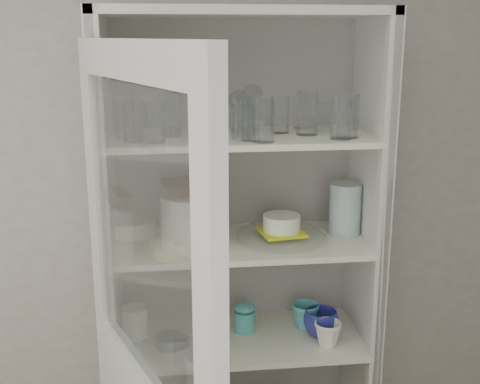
% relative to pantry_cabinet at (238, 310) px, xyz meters
% --- Properties ---
extents(wall_back, '(3.60, 0.02, 2.60)m').
position_rel_pantry_cabinet_xyz_m(wall_back, '(-0.20, 0.16, 0.36)').
color(wall_back, '#9F9A8B').
rests_on(wall_back, ground).
extents(pantry_cabinet, '(1.00, 0.45, 2.10)m').
position_rel_pantry_cabinet_xyz_m(pantry_cabinet, '(0.00, 0.00, 0.00)').
color(pantry_cabinet, silver).
rests_on(pantry_cabinet, floor).
extents(tumbler_0, '(0.08, 0.08, 0.14)m').
position_rel_pantry_cabinet_xyz_m(tumbler_0, '(-0.30, -0.20, 0.79)').
color(tumbler_0, silver).
rests_on(tumbler_0, shelf_glass).
extents(tumbler_1, '(0.08, 0.08, 0.13)m').
position_rel_pantry_cabinet_xyz_m(tumbler_1, '(-0.37, -0.18, 0.79)').
color(tumbler_1, silver).
rests_on(tumbler_1, shelf_glass).
extents(tumbler_2, '(0.08, 0.08, 0.13)m').
position_rel_pantry_cabinet_xyz_m(tumbler_2, '(-0.01, -0.20, 0.79)').
color(tumbler_2, silver).
rests_on(tumbler_2, shelf_glass).
extents(tumbler_3, '(0.09, 0.09, 0.15)m').
position_rel_pantry_cabinet_xyz_m(tumbler_3, '(0.06, -0.23, 0.80)').
color(tumbler_3, silver).
rests_on(tumbler_3, shelf_glass).
extents(tumbler_4, '(0.08, 0.08, 0.13)m').
position_rel_pantry_cabinet_xyz_m(tumbler_4, '(0.02, -0.20, 0.79)').
color(tumbler_4, silver).
rests_on(tumbler_4, shelf_glass).
extents(tumbler_5, '(0.08, 0.08, 0.14)m').
position_rel_pantry_cabinet_xyz_m(tumbler_5, '(0.33, -0.20, 0.79)').
color(tumbler_5, silver).
rests_on(tumbler_5, shelf_glass).
extents(tumbler_6, '(0.09, 0.09, 0.15)m').
position_rel_pantry_cabinet_xyz_m(tumbler_6, '(0.36, -0.17, 0.80)').
color(tumbler_6, silver).
rests_on(tumbler_6, shelf_glass).
extents(tumbler_7, '(0.08, 0.08, 0.14)m').
position_rel_pantry_cabinet_xyz_m(tumbler_7, '(-0.41, -0.08, 0.79)').
color(tumbler_7, silver).
rests_on(tumbler_7, shelf_glass).
extents(tumbler_8, '(0.08, 0.08, 0.15)m').
position_rel_pantry_cabinet_xyz_m(tumbler_8, '(-0.25, -0.07, 0.80)').
color(tumbler_8, silver).
rests_on(tumbler_8, shelf_glass).
extents(tumbler_9, '(0.09, 0.09, 0.15)m').
position_rel_pantry_cabinet_xyz_m(tumbler_9, '(0.02, -0.09, 0.79)').
color(tumbler_9, silver).
rests_on(tumbler_9, shelf_glass).
extents(tumbler_10, '(0.09, 0.09, 0.14)m').
position_rel_pantry_cabinet_xyz_m(tumbler_10, '(0.15, -0.04, 0.79)').
color(tumbler_10, silver).
rests_on(tumbler_10, shelf_glass).
extents(tumbler_11, '(0.10, 0.10, 0.15)m').
position_rel_pantry_cabinet_xyz_m(tumbler_11, '(0.24, -0.10, 0.80)').
color(tumbler_11, silver).
rests_on(tumbler_11, shelf_glass).
extents(goblet_0, '(0.07, 0.07, 0.16)m').
position_rel_pantry_cabinet_xyz_m(goblet_0, '(-0.23, 0.05, 0.80)').
color(goblet_0, silver).
rests_on(goblet_0, shelf_glass).
extents(goblet_1, '(0.07, 0.07, 0.16)m').
position_rel_pantry_cabinet_xyz_m(goblet_1, '(0.00, 0.03, 0.80)').
color(goblet_1, silver).
rests_on(goblet_1, shelf_glass).
extents(goblet_2, '(0.08, 0.08, 0.19)m').
position_rel_pantry_cabinet_xyz_m(goblet_2, '(0.06, 0.06, 0.81)').
color(goblet_2, silver).
rests_on(goblet_2, shelf_glass).
extents(goblet_3, '(0.07, 0.07, 0.15)m').
position_rel_pantry_cabinet_xyz_m(goblet_3, '(0.25, 0.04, 0.80)').
color(goblet_3, silver).
rests_on(goblet_3, shelf_glass).
extents(plate_stack_front, '(0.22, 0.22, 0.13)m').
position_rel_pantry_cabinet_xyz_m(plate_stack_front, '(-0.18, -0.11, 0.38)').
color(plate_stack_front, white).
rests_on(plate_stack_front, shelf_plates).
extents(plate_stack_back, '(0.21, 0.21, 0.06)m').
position_rel_pantry_cabinet_xyz_m(plate_stack_back, '(-0.41, 0.07, 0.35)').
color(plate_stack_back, white).
rests_on(plate_stack_back, shelf_plates).
extents(cream_bowl, '(0.26, 0.26, 0.07)m').
position_rel_pantry_cabinet_xyz_m(cream_bowl, '(-0.18, -0.11, 0.48)').
color(cream_bowl, silver).
rests_on(cream_bowl, plate_stack_front).
extents(terracotta_bowl, '(0.25, 0.25, 0.05)m').
position_rel_pantry_cabinet_xyz_m(terracotta_bowl, '(-0.18, -0.11, 0.54)').
color(terracotta_bowl, '#4B2D16').
rests_on(terracotta_bowl, cream_bowl).
extents(glass_platter, '(0.44, 0.44, 0.02)m').
position_rel_pantry_cabinet_xyz_m(glass_platter, '(0.16, -0.07, 0.33)').
color(glass_platter, silver).
rests_on(glass_platter, shelf_plates).
extents(yellow_trivet, '(0.18, 0.18, 0.01)m').
position_rel_pantry_cabinet_xyz_m(yellow_trivet, '(0.16, -0.07, 0.35)').
color(yellow_trivet, yellow).
rests_on(yellow_trivet, glass_platter).
extents(white_ramekin, '(0.18, 0.18, 0.06)m').
position_rel_pantry_cabinet_xyz_m(white_ramekin, '(0.16, -0.07, 0.38)').
color(white_ramekin, white).
rests_on(white_ramekin, yellow_trivet).
extents(grey_bowl_stack, '(0.12, 0.12, 0.20)m').
position_rel_pantry_cabinet_xyz_m(grey_bowl_stack, '(0.41, -0.04, 0.42)').
color(grey_bowl_stack, '#A2B7B6').
rests_on(grey_bowl_stack, shelf_plates).
extents(mug_blue, '(0.16, 0.16, 0.11)m').
position_rel_pantry_cabinet_xyz_m(mug_blue, '(0.32, -0.10, -0.03)').
color(mug_blue, navy).
rests_on(mug_blue, shelf_mugs).
extents(mug_teal, '(0.12, 0.12, 0.10)m').
position_rel_pantry_cabinet_xyz_m(mug_teal, '(0.27, -0.03, -0.03)').
color(mug_teal, teal).
rests_on(mug_teal, shelf_mugs).
extents(mug_white, '(0.12, 0.12, 0.10)m').
position_rel_pantry_cabinet_xyz_m(mug_white, '(0.32, -0.18, -0.03)').
color(mug_white, white).
rests_on(mug_white, shelf_mugs).
extents(teal_jar, '(0.08, 0.08, 0.10)m').
position_rel_pantry_cabinet_xyz_m(teal_jar, '(0.02, -0.03, -0.03)').
color(teal_jar, teal).
rests_on(teal_jar, shelf_mugs).
extents(measuring_cups, '(0.11, 0.11, 0.04)m').
position_rel_pantry_cabinet_xyz_m(measuring_cups, '(-0.27, -0.12, -0.06)').
color(measuring_cups, '#A6A6A8').
rests_on(measuring_cups, shelf_mugs).
extents(white_canister, '(0.12, 0.12, 0.12)m').
position_rel_pantry_cabinet_xyz_m(white_canister, '(-0.41, -0.02, -0.02)').
color(white_canister, white).
rests_on(white_canister, shelf_mugs).
extents(tumbler_12, '(0.07, 0.07, 0.14)m').
position_rel_pantry_cabinet_xyz_m(tumbler_12, '(-0.14, -0.15, 0.79)').
color(tumbler_12, silver).
rests_on(tumbler_12, shelf_glass).
extents(tumbler_13, '(0.06, 0.06, 0.12)m').
position_rel_pantry_cabinet_xyz_m(tumbler_13, '(0.31, -0.07, 0.78)').
color(tumbler_13, silver).
rests_on(tumbler_13, shelf_glass).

